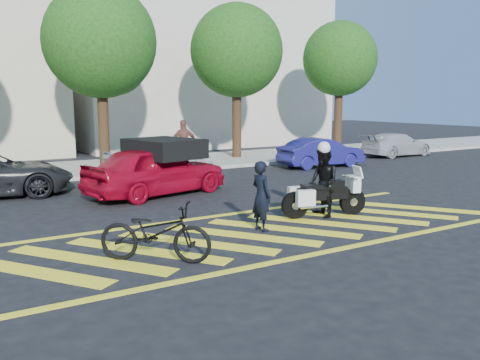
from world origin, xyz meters
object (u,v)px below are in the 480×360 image
officer_moto (323,182)px  red_convertible (156,170)px  parked_far_right (396,145)px  bicycle (155,233)px  parked_mid_right (159,157)px  parked_right (321,153)px  police_motorcycle (323,195)px  officer_bike (261,196)px

officer_moto → red_convertible: size_ratio=0.39×
parked_far_right → bicycle: bearing=117.9°
parked_mid_right → parked_right: (6.97, -1.40, -0.09)m
bicycle → red_convertible: red_convertible is taller
police_motorcycle → parked_right: size_ratio=0.58×
officer_bike → parked_right: 11.28m
bicycle → parked_mid_right: parked_mid_right is taller
officer_moto → police_motorcycle: bearing=133.2°
bicycle → parked_mid_right: size_ratio=0.49×
bicycle → red_convertible: size_ratio=0.46×
parked_far_right → police_motorcycle: bearing=123.3°
bicycle → parked_mid_right: (4.19, 9.93, 0.18)m
officer_moto → parked_far_right: size_ratio=0.42×
officer_moto → parked_right: bearing=154.1°
red_convertible → parked_mid_right: red_convertible is taller
police_motorcycle → parked_right: parked_right is taller
officer_moto → red_convertible: bearing=-139.2°
officer_moto → parked_mid_right: size_ratio=0.41×
red_convertible → parked_mid_right: bearing=-37.7°
officer_moto → parked_right: (6.21, 7.35, -0.24)m
bicycle → parked_far_right: 19.95m
officer_moto → parked_right: size_ratio=0.45×
police_motorcycle → parked_mid_right: bearing=109.4°
officer_bike → officer_moto: (2.07, 0.31, 0.09)m
parked_right → parked_far_right: parked_right is taller
officer_bike → bicycle: (-2.89, -0.87, -0.25)m
officer_bike → parked_right: (8.28, 7.66, -0.15)m
officer_bike → red_convertible: (-0.38, 5.22, -0.01)m
red_convertible → parked_mid_right: size_ratio=1.07×
parked_right → officer_bike: bearing=136.8°
bicycle → parked_right: (11.16, 8.53, 0.09)m
red_convertible → police_motorcycle: bearing=-167.3°
parked_mid_right → parked_far_right: bearing=-96.6°
bicycle → parked_far_right: size_ratio=0.50×
red_convertible → parked_right: red_convertible is taller
officer_bike → parked_mid_right: size_ratio=0.37×
police_motorcycle → red_convertible: red_convertible is taller
parked_right → parked_mid_right: bearing=82.7°
police_motorcycle → parked_right: bearing=64.2°
police_motorcycle → parked_far_right: size_ratio=0.54×
parked_mid_right → parked_far_right: parked_mid_right is taller
officer_bike → officer_moto: officer_moto is taller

